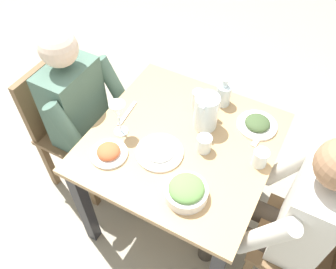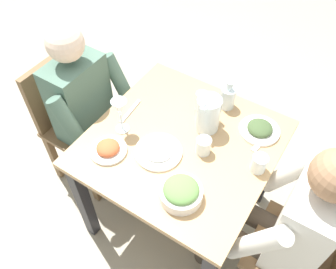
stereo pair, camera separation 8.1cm
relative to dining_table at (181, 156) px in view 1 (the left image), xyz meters
name	(u,v)px [view 1 (the left image)]	position (x,y,z in m)	size (l,w,h in m)	color
ground_plane	(178,212)	(0.00, 0.00, -0.61)	(8.00, 8.00, 0.00)	#9E937F
dining_table	(181,156)	(0.00, 0.00, 0.00)	(0.88, 0.88, 0.74)	tan
chair_near	(319,247)	(-0.08, -0.76, -0.12)	(0.40, 0.40, 0.88)	brown
chair_far	(67,122)	(-0.03, 0.76, -0.12)	(0.40, 0.40, 0.88)	brown
diner_near	(284,213)	(-0.08, -0.56, 0.03)	(0.48, 0.53, 1.17)	silver
diner_far	(90,118)	(-0.03, 0.56, 0.03)	(0.48, 0.53, 1.17)	#4C6B5B
water_pitcher	(206,112)	(0.15, -0.06, 0.22)	(0.16, 0.12, 0.19)	silver
salad_bowl	(186,191)	(-0.27, -0.16, 0.17)	(0.19, 0.19, 0.09)	white
plate_yoghurt	(159,152)	(-0.12, 0.06, 0.14)	(0.23, 0.23, 0.04)	white
plate_dolmas	(257,124)	(0.26, -0.29, 0.15)	(0.20, 0.20, 0.05)	white
plate_rice_curry	(109,152)	(-0.24, 0.26, 0.15)	(0.18, 0.18, 0.05)	white
water_glass_center	(260,158)	(0.05, -0.38, 0.17)	(0.07, 0.07, 0.09)	silver
water_glass_far_right	(204,144)	(0.00, -0.12, 0.17)	(0.07, 0.07, 0.09)	silver
water_glass_far_left	(198,99)	(0.25, 0.03, 0.18)	(0.06, 0.06, 0.10)	silver
wine_glass	(118,112)	(-0.09, 0.29, 0.27)	(0.08, 0.08, 0.20)	silver
oil_carafe	(223,95)	(0.34, -0.07, 0.18)	(0.08, 0.08, 0.16)	silver
fork_near	(261,135)	(0.21, -0.33, 0.13)	(0.17, 0.03, 0.01)	silver
knife_near	(127,113)	(0.02, 0.33, 0.13)	(0.18, 0.02, 0.01)	silver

